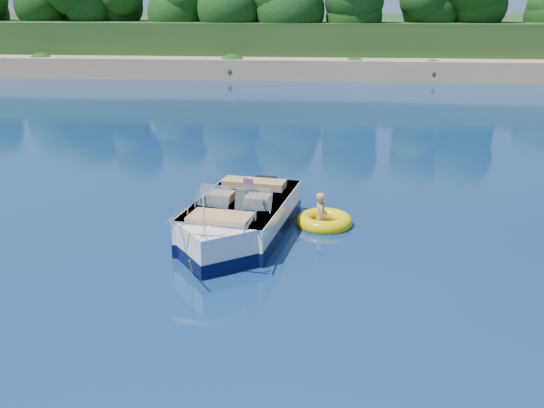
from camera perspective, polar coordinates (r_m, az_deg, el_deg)
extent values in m
plane|color=#091642|center=(12.39, 1.76, -7.78)|extent=(160.00, 160.00, 0.00)
cube|color=#8E7653|center=(49.35, 5.13, 12.51)|extent=(170.00, 8.00, 2.00)
cube|color=#183515|center=(76.23, 5.53, 14.91)|extent=(170.00, 56.00, 6.00)
cylinder|color=black|center=(54.96, -14.57, 15.33)|extent=(0.44, 0.44, 3.20)
cylinder|color=black|center=(53.15, 5.30, 15.94)|extent=(0.44, 0.44, 3.60)
cube|color=silver|center=(15.12, -2.75, -1.52)|extent=(2.65, 4.21, 1.10)
cube|color=silver|center=(13.47, -5.09, -4.13)|extent=(2.06, 2.06, 1.10)
cube|color=black|center=(15.18, -2.74, -2.06)|extent=(2.69, 4.25, 0.31)
cube|color=black|center=(13.53, -5.07, -4.73)|extent=(2.11, 2.11, 0.31)
cube|color=tan|center=(15.31, -2.43, -0.05)|extent=(2.06, 2.98, 0.10)
cube|color=silver|center=(14.96, -2.78, 0.34)|extent=(2.69, 4.22, 0.06)
cube|color=black|center=(17.08, -0.63, 1.01)|extent=(0.62, 0.45, 0.94)
cube|color=#8C9EA5|center=(14.35, -5.45, 0.76)|extent=(0.86, 0.50, 0.51)
cube|color=#8C9EA5|center=(14.07, -1.85, 0.47)|extent=(0.82, 0.28, 0.51)
cube|color=tan|center=(14.85, -4.81, 0.29)|extent=(0.65, 0.65, 0.42)
cube|color=tan|center=(14.58, -1.32, 0.01)|extent=(0.65, 0.65, 0.42)
cube|color=tan|center=(15.90, -1.68, 1.57)|extent=(1.70, 0.81, 0.40)
cube|color=tan|center=(13.46, -4.87, -1.75)|extent=(1.48, 0.98, 0.35)
cylinder|color=silver|center=(12.42, -6.43, -1.25)|extent=(0.03, 0.03, 0.89)
cube|color=red|center=(13.97, -2.23, 2.13)|extent=(0.23, 0.05, 0.15)
cube|color=silver|center=(12.52, -6.44, -3.11)|extent=(0.11, 0.08, 0.05)
cylinder|color=#CECC16|center=(12.47, -7.63, -5.91)|extent=(0.25, 1.11, 0.80)
torus|color=yellow|center=(15.72, 4.95, -1.64)|extent=(1.85, 1.85, 0.39)
torus|color=red|center=(15.72, 4.95, -1.58)|extent=(1.52, 1.52, 0.13)
imported|color=tan|center=(15.75, 4.58, -1.98)|extent=(0.47, 0.79, 1.46)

